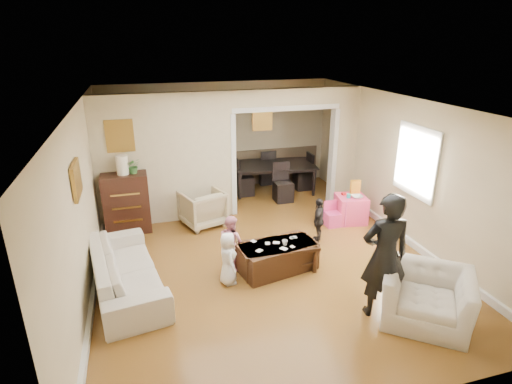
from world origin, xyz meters
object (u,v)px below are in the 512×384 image
object	(u,v)px
play_table	(351,209)
dining_table	(274,178)
armchair_back	(203,208)
child_kneel_a	(228,258)
sofa	(126,270)
dresser	(127,203)
adult_person	(385,256)
cyan_cup	(349,196)
armchair_front	(427,297)
child_toddler	(319,220)
coffee_table	(278,257)
table_lamp	(122,165)
coffee_cup	(285,243)
child_kneel_b	(231,242)

from	to	relation	value
play_table	dining_table	distance (m)	2.30
armchair_back	child_kneel_a	size ratio (longest dim) A/B	0.94
sofa	play_table	xyz separation A→B (m)	(4.41, 1.28, -0.06)
dresser	adult_person	bearing A→B (deg)	-47.81
sofa	dining_table	size ratio (longest dim) A/B	1.15
dresser	dining_table	xyz separation A→B (m)	(3.42, 1.29, -0.24)
cyan_cup	child_kneel_a	distance (m)	3.18
armchair_front	cyan_cup	size ratio (longest dim) A/B	13.78
child_kneel_a	child_toddler	distance (m)	2.10
coffee_table	child_toddler	world-z (taller)	child_toddler
child_toddler	coffee_table	bearing A→B (deg)	-16.61
coffee_table	cyan_cup	distance (m)	2.39
armchair_back	child_toddler	size ratio (longest dim) A/B	0.93
table_lamp	dining_table	xyz separation A→B (m)	(3.42, 1.29, -1.00)
adult_person	child_kneel_a	distance (m)	2.28
play_table	dining_table	bearing A→B (deg)	114.43
armchair_front	adult_person	world-z (taller)	adult_person
armchair_back	child_kneel_a	world-z (taller)	child_kneel_a
coffee_table	coffee_cup	world-z (taller)	coffee_cup
armchair_front	cyan_cup	xyz separation A→B (m)	(0.48, 3.08, 0.23)
dresser	child_kneel_a	world-z (taller)	dresser
table_lamp	child_toddler	xyz separation A→B (m)	(3.37, -1.43, -0.92)
sofa	dining_table	xyz separation A→B (m)	(3.45, 3.37, 0.02)
child_kneel_b	child_toddler	size ratio (longest dim) A/B	1.07
armchair_front	child_kneel_b	distance (m)	2.99
adult_person	cyan_cup	bearing A→B (deg)	-101.14
coffee_cup	child_toddler	distance (m)	1.24
armchair_front	table_lamp	bearing A→B (deg)	172.24
child_kneel_b	dining_table	bearing A→B (deg)	-61.78
sofa	cyan_cup	distance (m)	4.49
coffee_table	cyan_cup	xyz separation A→B (m)	(1.96, 1.33, 0.36)
armchair_back	dresser	size ratio (longest dim) A/B	0.68
dining_table	armchair_back	bearing A→B (deg)	-136.07
coffee_table	child_kneel_a	size ratio (longest dim) A/B	1.45
armchair_back	cyan_cup	bearing A→B (deg)	147.16
child_kneel_a	child_toddler	bearing A→B (deg)	-66.80
table_lamp	adult_person	xyz separation A→B (m)	(3.29, -3.63, -0.46)
adult_person	child_kneel_b	distance (m)	2.46
armchair_back	coffee_cup	bearing A→B (deg)	96.59
table_lamp	child_kneel_a	world-z (taller)	table_lamp
armchair_front	child_kneel_a	bearing A→B (deg)	-176.32
coffee_cup	child_toddler	bearing A→B (deg)	40.10
armchair_front	play_table	distance (m)	3.19
coffee_table	dining_table	distance (m)	3.65
child_kneel_b	play_table	bearing A→B (deg)	-100.74
dining_table	adult_person	xyz separation A→B (m)	(-0.13, -4.92, 0.54)
sofa	coffee_cup	world-z (taller)	sofa
child_kneel_b	adult_person	bearing A→B (deg)	-168.44
table_lamp	child_kneel_b	world-z (taller)	table_lamp
armchair_back	dresser	bearing A→B (deg)	-22.76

